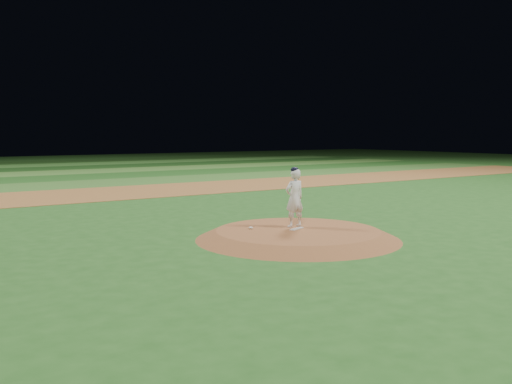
# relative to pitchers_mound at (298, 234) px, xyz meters

# --- Properties ---
(ground) EXTENTS (120.00, 120.00, 0.00)m
(ground) POSITION_rel_pitchers_mound_xyz_m (0.00, 0.00, -0.12)
(ground) COLOR #21531A
(ground) RESTS_ON ground
(infield_dirt_band) EXTENTS (70.00, 6.00, 0.02)m
(infield_dirt_band) POSITION_rel_pitchers_mound_xyz_m (0.00, 14.00, -0.12)
(infield_dirt_band) COLOR brown
(infield_dirt_band) RESTS_ON ground
(outfield_stripe_0) EXTENTS (70.00, 5.00, 0.02)m
(outfield_stripe_0) POSITION_rel_pitchers_mound_xyz_m (0.00, 19.50, -0.12)
(outfield_stripe_0) COLOR #346524
(outfield_stripe_0) RESTS_ON ground
(outfield_stripe_1) EXTENTS (70.00, 5.00, 0.02)m
(outfield_stripe_1) POSITION_rel_pitchers_mound_xyz_m (0.00, 24.50, -0.12)
(outfield_stripe_1) COLOR #1D4E19
(outfield_stripe_1) RESTS_ON ground
(outfield_stripe_2) EXTENTS (70.00, 5.00, 0.02)m
(outfield_stripe_2) POSITION_rel_pitchers_mound_xyz_m (0.00, 29.50, -0.12)
(outfield_stripe_2) COLOR #40772B
(outfield_stripe_2) RESTS_ON ground
(outfield_stripe_3) EXTENTS (70.00, 5.00, 0.02)m
(outfield_stripe_3) POSITION_rel_pitchers_mound_xyz_m (0.00, 34.50, -0.12)
(outfield_stripe_3) COLOR #184115
(outfield_stripe_3) RESTS_ON ground
(outfield_stripe_4) EXTENTS (70.00, 5.00, 0.02)m
(outfield_stripe_4) POSITION_rel_pitchers_mound_xyz_m (0.00, 39.50, -0.12)
(outfield_stripe_4) COLOR #397A2C
(outfield_stripe_4) RESTS_ON ground
(pitchers_mound) EXTENTS (5.50, 5.50, 0.25)m
(pitchers_mound) POSITION_rel_pitchers_mound_xyz_m (0.00, 0.00, 0.00)
(pitchers_mound) COLOR brown
(pitchers_mound) RESTS_ON ground
(pitching_rubber) EXTENTS (0.55, 0.33, 0.03)m
(pitching_rubber) POSITION_rel_pitchers_mound_xyz_m (0.04, 0.10, 0.14)
(pitching_rubber) COLOR silver
(pitching_rubber) RESTS_ON pitchers_mound
(rosin_bag) EXTENTS (0.12, 0.12, 0.06)m
(rosin_bag) POSITION_rel_pitchers_mound_xyz_m (-0.97, 0.83, 0.16)
(rosin_bag) COLOR silver
(rosin_bag) RESTS_ON pitchers_mound
(pitcher_on_mound) EXTENTS (0.59, 0.39, 1.66)m
(pitcher_on_mound) POSITION_rel_pitchers_mound_xyz_m (0.22, 0.44, 0.94)
(pitcher_on_mound) COLOR white
(pitcher_on_mound) RESTS_ON pitchers_mound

